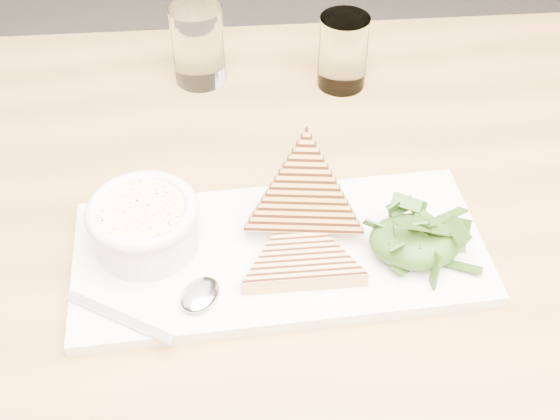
{
  "coord_description": "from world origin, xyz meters",
  "views": [
    {
      "loc": [
        0.01,
        -0.47,
        1.31
      ],
      "look_at": [
        0.01,
        0.04,
        0.81
      ],
      "focal_mm": 45.0,
      "sensor_mm": 36.0,
      "label": 1
    }
  ],
  "objects_px": {
    "glass_far": "(343,52)",
    "glass_near": "(198,45)",
    "soup_bowl": "(146,230)",
    "table_top": "(271,232)",
    "platter": "(280,253)"
  },
  "relations": [
    {
      "from": "glass_near",
      "to": "glass_far",
      "type": "height_order",
      "value": "glass_near"
    },
    {
      "from": "glass_near",
      "to": "glass_far",
      "type": "bearing_deg",
      "value": -3.12
    },
    {
      "from": "table_top",
      "to": "glass_near",
      "type": "xyz_separation_m",
      "value": [
        -0.1,
        0.27,
        0.07
      ]
    },
    {
      "from": "glass_far",
      "to": "glass_near",
      "type": "bearing_deg",
      "value": 176.88
    },
    {
      "from": "glass_far",
      "to": "soup_bowl",
      "type": "bearing_deg",
      "value": -124.96
    },
    {
      "from": "soup_bowl",
      "to": "glass_far",
      "type": "height_order",
      "value": "glass_far"
    },
    {
      "from": "table_top",
      "to": "platter",
      "type": "xyz_separation_m",
      "value": [
        0.01,
        -0.06,
        0.03
      ]
    },
    {
      "from": "soup_bowl",
      "to": "glass_far",
      "type": "relative_size",
      "value": 1.06
    },
    {
      "from": "soup_bowl",
      "to": "glass_near",
      "type": "bearing_deg",
      "value": 85.41
    },
    {
      "from": "table_top",
      "to": "glass_far",
      "type": "distance_m",
      "value": 0.29
    },
    {
      "from": "platter",
      "to": "soup_bowl",
      "type": "height_order",
      "value": "soup_bowl"
    },
    {
      "from": "soup_bowl",
      "to": "glass_far",
      "type": "distance_m",
      "value": 0.38
    },
    {
      "from": "table_top",
      "to": "soup_bowl",
      "type": "bearing_deg",
      "value": -158.3
    },
    {
      "from": "table_top",
      "to": "glass_near",
      "type": "bearing_deg",
      "value": 110.33
    },
    {
      "from": "table_top",
      "to": "glass_far",
      "type": "relative_size",
      "value": 12.48
    }
  ]
}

